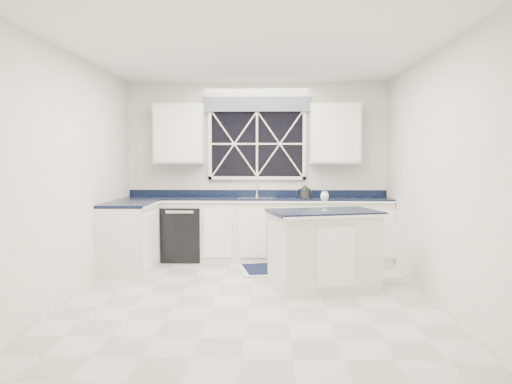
{
  "coord_description": "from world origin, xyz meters",
  "views": [
    {
      "loc": [
        0.23,
        -5.48,
        1.55
      ],
      "look_at": [
        0.04,
        0.4,
        1.14
      ],
      "focal_mm": 35.0,
      "sensor_mm": 36.0,
      "label": 1
    }
  ],
  "objects_px": {
    "faucet": "(257,186)",
    "kettle": "(305,192)",
    "wine_glass": "(325,197)",
    "soap_bottle": "(304,190)",
    "dishwasher": "(184,233)",
    "island": "(324,249)"
  },
  "relations": [
    {
      "from": "kettle",
      "to": "soap_bottle",
      "type": "height_order",
      "value": "soap_bottle"
    },
    {
      "from": "dishwasher",
      "to": "island",
      "type": "height_order",
      "value": "island"
    },
    {
      "from": "island",
      "to": "soap_bottle",
      "type": "relative_size",
      "value": 6.89
    },
    {
      "from": "island",
      "to": "kettle",
      "type": "distance_m",
      "value": 1.74
    },
    {
      "from": "soap_bottle",
      "to": "dishwasher",
      "type": "bearing_deg",
      "value": -174.01
    },
    {
      "from": "wine_glass",
      "to": "kettle",
      "type": "bearing_deg",
      "value": 94.17
    },
    {
      "from": "dishwasher",
      "to": "faucet",
      "type": "height_order",
      "value": "faucet"
    },
    {
      "from": "island",
      "to": "soap_bottle",
      "type": "height_order",
      "value": "soap_bottle"
    },
    {
      "from": "wine_glass",
      "to": "faucet",
      "type": "bearing_deg",
      "value": 115.13
    },
    {
      "from": "island",
      "to": "soap_bottle",
      "type": "xyz_separation_m",
      "value": [
        -0.11,
        1.79,
        0.58
      ]
    },
    {
      "from": "island",
      "to": "soap_bottle",
      "type": "distance_m",
      "value": 1.89
    },
    {
      "from": "faucet",
      "to": "kettle",
      "type": "xyz_separation_m",
      "value": [
        0.72,
        -0.15,
        -0.07
      ]
    },
    {
      "from": "faucet",
      "to": "island",
      "type": "xyz_separation_m",
      "value": [
        0.84,
        -1.79,
        -0.63
      ]
    },
    {
      "from": "dishwasher",
      "to": "island",
      "type": "xyz_separation_m",
      "value": [
        1.94,
        -1.6,
        0.05
      ]
    },
    {
      "from": "dishwasher",
      "to": "kettle",
      "type": "distance_m",
      "value": 1.93
    },
    {
      "from": "faucet",
      "to": "wine_glass",
      "type": "distance_m",
      "value": 1.99
    },
    {
      "from": "dishwasher",
      "to": "soap_bottle",
      "type": "height_order",
      "value": "soap_bottle"
    },
    {
      "from": "island",
      "to": "kettle",
      "type": "height_order",
      "value": "kettle"
    },
    {
      "from": "island",
      "to": "soap_bottle",
      "type": "bearing_deg",
      "value": 77.37
    },
    {
      "from": "faucet",
      "to": "island",
      "type": "distance_m",
      "value": 2.08
    },
    {
      "from": "faucet",
      "to": "kettle",
      "type": "distance_m",
      "value": 0.74
    },
    {
      "from": "kettle",
      "to": "wine_glass",
      "type": "distance_m",
      "value": 1.66
    }
  ]
}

